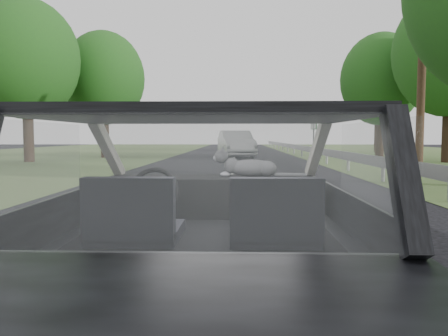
# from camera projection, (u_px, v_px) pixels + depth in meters

# --- Properties ---
(subject_car) EXTENTS (1.80, 4.00, 1.45)m
(subject_car) POSITION_uv_depth(u_px,v_px,m) (207.00, 229.00, 2.77)
(subject_car) COLOR black
(subject_car) RESTS_ON ground
(dashboard) EXTENTS (1.58, 0.45, 0.30)m
(dashboard) POSITION_uv_depth(u_px,v_px,m) (213.00, 196.00, 3.38)
(dashboard) COLOR black
(dashboard) RESTS_ON subject_car
(driver_seat) EXTENTS (0.50, 0.72, 0.42)m
(driver_seat) POSITION_uv_depth(u_px,v_px,m) (134.00, 212.00, 2.48)
(driver_seat) COLOR black
(driver_seat) RESTS_ON subject_car
(passenger_seat) EXTENTS (0.50, 0.72, 0.42)m
(passenger_seat) POSITION_uv_depth(u_px,v_px,m) (275.00, 213.00, 2.45)
(passenger_seat) COLOR black
(passenger_seat) RESTS_ON subject_car
(steering_wheel) EXTENTS (0.36, 0.36, 0.04)m
(steering_wheel) POSITION_uv_depth(u_px,v_px,m) (154.00, 192.00, 3.09)
(steering_wheel) COLOR black
(steering_wheel) RESTS_ON dashboard
(cat) EXTENTS (0.52, 0.19, 0.23)m
(cat) POSITION_uv_depth(u_px,v_px,m) (251.00, 167.00, 3.39)
(cat) COLOR gray
(cat) RESTS_ON dashboard
(guardrail) EXTENTS (0.05, 90.00, 0.32)m
(guardrail) POSITION_uv_depth(u_px,v_px,m) (379.00, 162.00, 12.62)
(guardrail) COLOR #A3A3A3
(guardrail) RESTS_ON ground
(other_car) EXTENTS (2.77, 5.36, 1.68)m
(other_car) POSITION_uv_depth(u_px,v_px,m) (236.00, 144.00, 27.07)
(other_car) COLOR #B3B4B6
(other_car) RESTS_ON ground
(highway_sign) EXTENTS (0.33, 0.94, 2.37)m
(highway_sign) POSITION_uv_depth(u_px,v_px,m) (314.00, 138.00, 29.85)
(highway_sign) COLOR #117023
(highway_sign) RESTS_ON ground
(utility_pole) EXTENTS (0.28, 0.28, 8.10)m
(utility_pole) POSITION_uv_depth(u_px,v_px,m) (422.00, 54.00, 14.41)
(utility_pole) COLOR brown
(utility_pole) RESTS_ON ground
(tree_2) EXTENTS (5.33, 5.33, 7.33)m
(tree_2) POSITION_uv_depth(u_px,v_px,m) (381.00, 98.00, 26.37)
(tree_2) COLOR #21511B
(tree_2) RESTS_ON ground
(tree_3) EXTENTS (6.68, 6.68, 8.85)m
(tree_3) POSITION_uv_depth(u_px,v_px,m) (378.00, 99.00, 36.01)
(tree_3) COLOR #21511B
(tree_3) RESTS_ON ground
(tree_5) EXTENTS (5.34, 5.34, 8.05)m
(tree_5) POSITION_uv_depth(u_px,v_px,m) (27.00, 83.00, 22.20)
(tree_5) COLOR #21511B
(tree_5) RESTS_ON ground
(tree_6) EXTENTS (6.33, 6.33, 7.51)m
(tree_6) POSITION_uv_depth(u_px,v_px,m) (104.00, 97.00, 26.77)
(tree_6) COLOR #21511B
(tree_6) RESTS_ON ground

